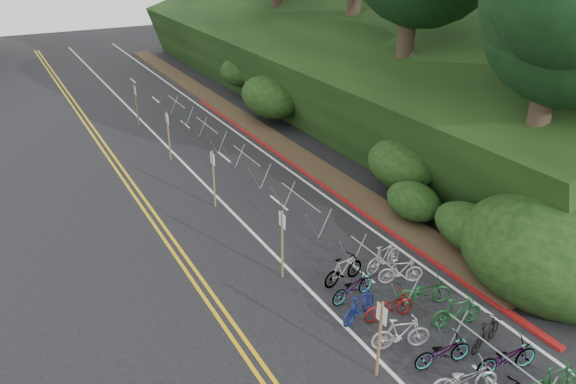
# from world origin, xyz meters

# --- Properties ---
(ground) EXTENTS (120.00, 120.00, 0.00)m
(ground) POSITION_xyz_m (0.00, 0.00, 0.00)
(ground) COLOR black
(ground) RESTS_ON ground
(road_markings) EXTENTS (7.47, 80.00, 0.01)m
(road_markings) POSITION_xyz_m (0.63, 10.10, 0.00)
(road_markings) COLOR gold
(road_markings) RESTS_ON ground
(red_curb) EXTENTS (0.25, 28.00, 0.10)m
(red_curb) POSITION_xyz_m (5.70, 12.00, 0.05)
(red_curb) COLOR maroon
(red_curb) RESTS_ON ground
(embankment) EXTENTS (14.30, 48.14, 9.11)m
(embankment) POSITION_xyz_m (12.96, 19.04, 2.57)
(embankment) COLOR black
(embankment) RESTS_ON ground
(bike_rack_front) EXTENTS (1.15, 3.06, 1.20)m
(bike_rack_front) POSITION_xyz_m (2.91, -1.85, 0.87)
(bike_rack_front) COLOR gray
(bike_rack_front) RESTS_ON ground
(bike_racks_rest) EXTENTS (1.14, 23.00, 1.17)m
(bike_racks_rest) POSITION_xyz_m (3.00, 13.00, 0.85)
(bike_racks_rest) COLOR gray
(bike_racks_rest) RESTS_ON ground
(signpost_near) EXTENTS (0.08, 0.40, 2.32)m
(signpost_near) POSITION_xyz_m (0.62, -0.23, 1.33)
(signpost_near) COLOR brown
(signpost_near) RESTS_ON ground
(signposts_rest) EXTENTS (0.08, 18.40, 2.50)m
(signposts_rest) POSITION_xyz_m (0.60, 14.00, 1.43)
(signposts_rest) COLOR brown
(signposts_rest) RESTS_ON ground
(bike_front) EXTENTS (0.93, 1.62, 0.94)m
(bike_front) POSITION_xyz_m (1.55, 1.92, 0.47)
(bike_front) COLOR navy
(bike_front) RESTS_ON ground
(bike_valet) EXTENTS (3.15, 8.35, 1.09)m
(bike_valet) POSITION_xyz_m (2.94, 0.32, 0.48)
(bike_valet) COLOR slate
(bike_valet) RESTS_ON ground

